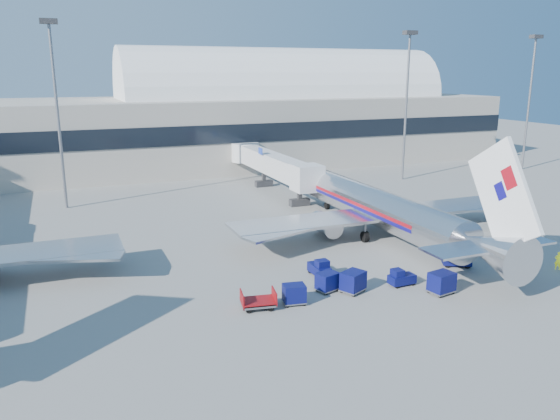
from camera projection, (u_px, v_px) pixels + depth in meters
name	position (u px, v px, depth m)	size (l,w,h in m)	color
ground	(313.00, 262.00, 48.96)	(260.00, 260.00, 0.00)	gray
terminal	(99.00, 127.00, 92.38)	(170.00, 28.15, 21.00)	#B2AA9E
airliner_main	(383.00, 209.00, 55.94)	(32.00, 37.26, 12.07)	silver
jetbridge_near	(269.00, 163.00, 78.43)	(4.40, 27.50, 6.25)	silver
mast_west	(55.00, 87.00, 64.95)	(2.00, 1.20, 22.60)	slate
mast_east	(407.00, 84.00, 83.23)	(2.00, 1.20, 22.60)	slate
mast_far_east	(531.00, 83.00, 92.37)	(2.00, 1.20, 22.60)	slate
barrier_near	(460.00, 230.00, 57.22)	(3.00, 0.55, 0.90)	#9E9E96
barrier_mid	(485.00, 227.00, 58.43)	(3.00, 0.55, 0.90)	#9E9E96
barrier_far	(508.00, 224.00, 59.64)	(3.00, 0.55, 0.90)	#9E9E96
tug_lead	(401.00, 278.00, 43.53)	(2.16, 1.13, 1.39)	#0A0D4B
tug_right	(456.00, 258.00, 47.84)	(2.72, 2.25, 1.59)	#0A0D4B
tug_left	(320.00, 268.00, 45.50)	(1.19, 2.34, 1.52)	#0A0D4B
cart_train_a	(353.00, 281.00, 42.13)	(2.32, 2.12, 1.66)	#0A0D4B
cart_train_b	(327.00, 281.00, 42.34)	(2.01, 1.74, 1.49)	#0A0D4B
cart_train_c	(294.00, 294.00, 39.97)	(1.87, 1.54, 1.49)	#0A0D4B
cart_solo_near	(442.00, 282.00, 41.85)	(2.15, 1.79, 1.69)	#0A0D4B
cart_solo_far	(497.00, 248.00, 50.14)	(2.17, 1.92, 1.60)	#0A0D4B
cart_open_red	(259.00, 302.00, 39.26)	(2.73, 2.14, 0.66)	slate
ramp_worker	(558.00, 261.00, 46.96)	(0.58, 0.38, 1.60)	#E9FF1A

